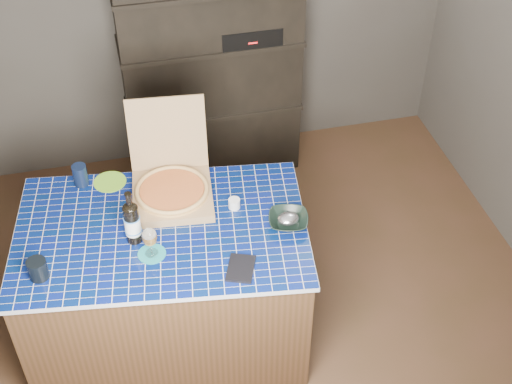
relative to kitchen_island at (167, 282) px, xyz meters
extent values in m
plane|color=#533323|center=(0.54, -0.04, -0.42)|extent=(3.50, 3.50, 0.00)
cube|color=black|center=(0.54, 1.49, 0.48)|extent=(1.20, 0.40, 1.80)
cube|color=black|center=(0.79, 1.44, 0.71)|extent=(0.40, 0.32, 0.12)
cube|color=#4B2F1D|center=(0.00, 0.00, -0.01)|extent=(1.59, 1.12, 0.80)
cube|color=#041947|center=(0.00, 0.00, 0.40)|extent=(1.64, 1.16, 0.03)
cube|color=#9B7550|center=(0.09, 0.21, 0.44)|extent=(0.47, 0.47, 0.05)
cube|color=#9B7550|center=(0.12, 0.47, 0.67)|extent=(0.43, 0.14, 0.42)
cylinder|color=tan|center=(0.09, 0.21, 0.47)|extent=(0.39, 0.39, 0.01)
cylinder|color=maroon|center=(0.09, 0.21, 0.48)|extent=(0.35, 0.35, 0.01)
torus|color=tan|center=(0.09, 0.21, 0.49)|extent=(0.40, 0.40, 0.02)
cylinder|color=black|center=(-0.14, -0.05, 0.53)|extent=(0.08, 0.08, 0.22)
ellipsoid|color=black|center=(-0.14, -0.05, 0.64)|extent=(0.08, 0.08, 0.04)
cylinder|color=black|center=(-0.14, -0.05, 0.69)|extent=(0.03, 0.03, 0.09)
cylinder|color=white|center=(-0.14, -0.05, 0.52)|extent=(0.08, 0.08, 0.10)
cylinder|color=#4182DD|center=(-0.14, -0.05, 0.48)|extent=(0.08, 0.08, 0.01)
cylinder|color=#4182DD|center=(-0.14, -0.05, 0.57)|extent=(0.08, 0.08, 0.01)
cylinder|color=#187A7E|center=(-0.07, -0.17, 0.42)|extent=(0.14, 0.14, 0.01)
cylinder|color=white|center=(-0.07, -0.17, 0.42)|extent=(0.07, 0.07, 0.00)
cylinder|color=white|center=(-0.07, -0.17, 0.46)|extent=(0.01, 0.01, 0.07)
ellipsoid|color=white|center=(-0.07, -0.17, 0.54)|extent=(0.07, 0.07, 0.10)
cylinder|color=#B5761D|center=(-0.07, -0.17, 0.53)|extent=(0.06, 0.06, 0.05)
cylinder|color=white|center=(-0.07, -0.17, 0.56)|extent=(0.06, 0.06, 0.02)
cylinder|color=black|center=(-0.62, -0.19, 0.47)|extent=(0.10, 0.10, 0.11)
cube|color=black|center=(0.34, -0.37, 0.42)|extent=(0.18, 0.21, 0.01)
imported|color=black|center=(0.65, -0.12, 0.44)|extent=(0.25, 0.25, 0.05)
ellipsoid|color=#B1B4BD|center=(0.65, -0.12, 0.46)|extent=(0.12, 0.10, 0.05)
cylinder|color=white|center=(0.41, 0.07, 0.44)|extent=(0.06, 0.06, 0.05)
cylinder|color=black|center=(-0.38, 0.46, 0.48)|extent=(0.08, 0.08, 0.13)
cylinder|color=#78C229|center=(-0.23, 0.44, 0.42)|extent=(0.18, 0.18, 0.01)
camera|label=1|loc=(-0.13, -2.69, 3.01)|focal=50.00mm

